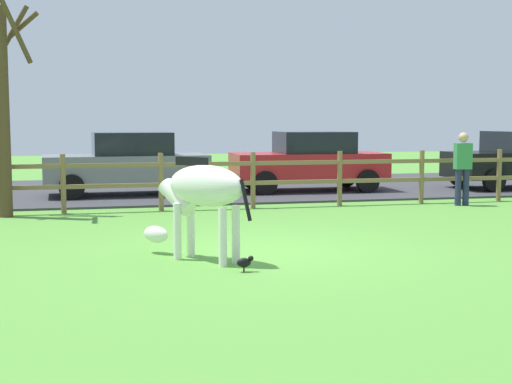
{
  "coord_description": "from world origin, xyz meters",
  "views": [
    {
      "loc": [
        -2.48,
        -9.94,
        1.91
      ],
      "look_at": [
        0.04,
        0.8,
        0.79
      ],
      "focal_mm": 49.72,
      "sensor_mm": 36.0,
      "label": 1
    }
  ],
  "objects_px": {
    "crow_on_grass": "(245,262)",
    "parked_car_grey": "(128,163)",
    "bare_tree": "(3,103)",
    "zebra": "(201,193)",
    "visitor_right_of_tree": "(463,165)",
    "parked_car_red": "(309,161)"
  },
  "relations": [
    {
      "from": "visitor_right_of_tree",
      "to": "parked_car_red",
      "type": "bearing_deg",
      "value": 124.72
    },
    {
      "from": "bare_tree",
      "to": "crow_on_grass",
      "type": "relative_size",
      "value": 19.65
    },
    {
      "from": "bare_tree",
      "to": "parked_car_red",
      "type": "relative_size",
      "value": 1.05
    },
    {
      "from": "bare_tree",
      "to": "visitor_right_of_tree",
      "type": "height_order",
      "value": "bare_tree"
    },
    {
      "from": "bare_tree",
      "to": "crow_on_grass",
      "type": "bearing_deg",
      "value": -60.23
    },
    {
      "from": "visitor_right_of_tree",
      "to": "zebra",
      "type": "bearing_deg",
      "value": -143.72
    },
    {
      "from": "zebra",
      "to": "crow_on_grass",
      "type": "distance_m",
      "value": 1.24
    },
    {
      "from": "parked_car_grey",
      "to": "crow_on_grass",
      "type": "bearing_deg",
      "value": -84.17
    },
    {
      "from": "bare_tree",
      "to": "crow_on_grass",
      "type": "distance_m",
      "value": 7.37
    },
    {
      "from": "crow_on_grass",
      "to": "visitor_right_of_tree",
      "type": "xyz_separation_m",
      "value": [
        6.25,
        5.75,
        0.78
      ]
    },
    {
      "from": "parked_car_red",
      "to": "visitor_right_of_tree",
      "type": "distance_m",
      "value": 4.33
    },
    {
      "from": "bare_tree",
      "to": "parked_car_grey",
      "type": "distance_m",
      "value": 4.35
    },
    {
      "from": "zebra",
      "to": "parked_car_red",
      "type": "distance_m",
      "value": 9.44
    },
    {
      "from": "parked_car_red",
      "to": "bare_tree",
      "type": "bearing_deg",
      "value": -156.49
    },
    {
      "from": "bare_tree",
      "to": "crow_on_grass",
      "type": "xyz_separation_m",
      "value": [
        3.51,
        -6.13,
        -2.12
      ]
    },
    {
      "from": "parked_car_red",
      "to": "parked_car_grey",
      "type": "relative_size",
      "value": 0.99
    },
    {
      "from": "zebra",
      "to": "parked_car_red",
      "type": "relative_size",
      "value": 0.39
    },
    {
      "from": "zebra",
      "to": "parked_car_grey",
      "type": "bearing_deg",
      "value": 93.61
    },
    {
      "from": "zebra",
      "to": "visitor_right_of_tree",
      "type": "relative_size",
      "value": 0.96
    },
    {
      "from": "bare_tree",
      "to": "zebra",
      "type": "height_order",
      "value": "bare_tree"
    },
    {
      "from": "bare_tree",
      "to": "parked_car_red",
      "type": "height_order",
      "value": "bare_tree"
    },
    {
      "from": "crow_on_grass",
      "to": "parked_car_grey",
      "type": "height_order",
      "value": "parked_car_grey"
    }
  ]
}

